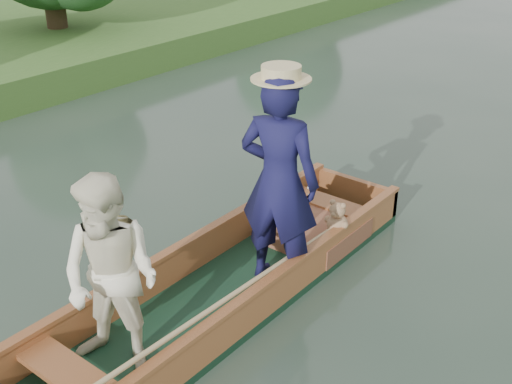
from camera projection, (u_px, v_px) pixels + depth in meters
The scene contains 2 objects.
ground at pixel (216, 305), 5.99m from camera, with size 120.00×120.00×0.00m, color #283D30.
punt at pixel (216, 247), 5.59m from camera, with size 1.23×5.00×2.17m.
Camera 1 is at (3.34, -3.59, 3.63)m, focal length 45.00 mm.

